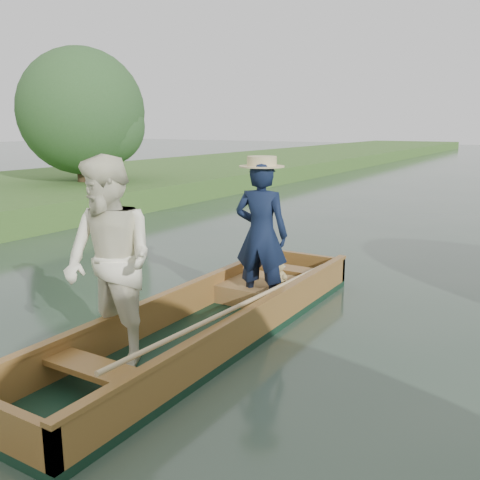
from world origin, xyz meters
The scene contains 3 objects.
ground centered at (0.00, 0.00, 0.00)m, with size 120.00×120.00×0.00m, color #283D30.
trees_far centered at (-0.02, 3.97, 2.48)m, with size 21.18×8.66×4.33m.
punt centered at (-0.13, -0.23, 0.70)m, with size 1.38×5.00×1.97m.
Camera 1 is at (3.05, -4.38, 2.22)m, focal length 40.00 mm.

